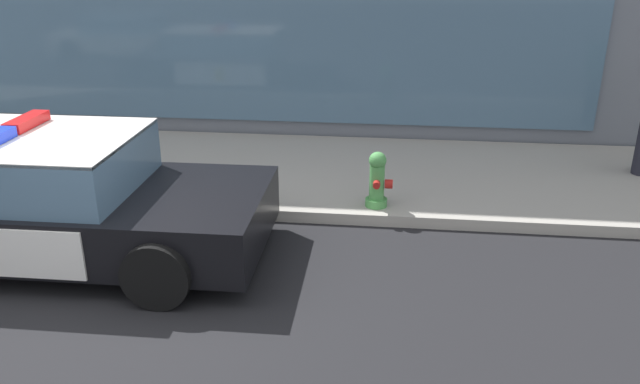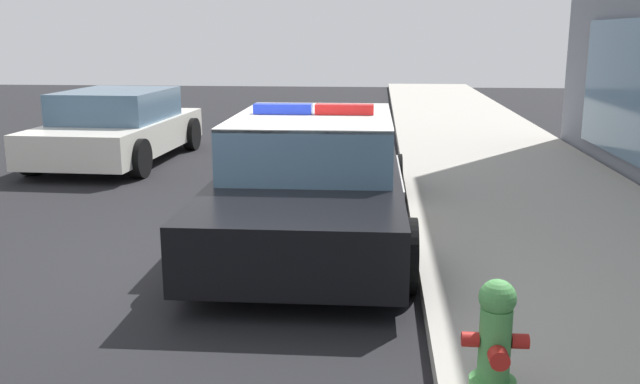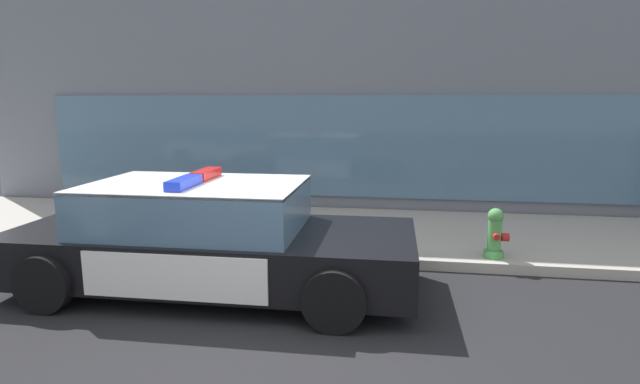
{
  "view_description": "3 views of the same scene",
  "coord_description": "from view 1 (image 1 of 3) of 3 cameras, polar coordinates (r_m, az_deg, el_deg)",
  "views": [
    {
      "loc": [
        2.7,
        -5.22,
        3.29
      ],
      "look_at": [
        1.99,
        0.94,
        0.82
      ],
      "focal_mm": 35.19,
      "sensor_mm": 36.0,
      "label": 1
    },
    {
      "loc": [
        6.37,
        1.52,
        2.26
      ],
      "look_at": [
        1.45,
        1.1,
        1.12
      ],
      "focal_mm": 38.31,
      "sensor_mm": 36.0,
      "label": 2
    },
    {
      "loc": [
        1.17,
        -5.03,
        2.39
      ],
      "look_at": [
        0.18,
        1.18,
        1.24
      ],
      "focal_mm": 28.05,
      "sensor_mm": 36.0,
      "label": 3
    }
  ],
  "objects": [
    {
      "name": "ground",
      "position": [
        6.73,
        -18.24,
        -8.78
      ],
      "size": [
        48.0,
        48.0,
        0.0
      ],
      "primitive_type": "plane",
      "color": "black"
    },
    {
      "name": "police_cruiser",
      "position": [
        7.61,
        -24.58,
        -0.41
      ],
      "size": [
        5.05,
        2.2,
        1.49
      ],
      "rotation": [
        0.0,
        0.0,
        0.01
      ],
      "color": "black",
      "rests_on": "ground"
    },
    {
      "name": "fire_hydrant",
      "position": [
        7.95,
        5.24,
        1.07
      ],
      "size": [
        0.34,
        0.39,
        0.73
      ],
      "color": "#4C994C",
      "rests_on": "sidewalk"
    },
    {
      "name": "sidewalk",
      "position": [
        9.76,
        -9.84,
        2.13
      ],
      "size": [
        48.0,
        3.35,
        0.15
      ],
      "primitive_type": "cube",
      "color": "#A39E93",
      "rests_on": "ground"
    }
  ]
}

